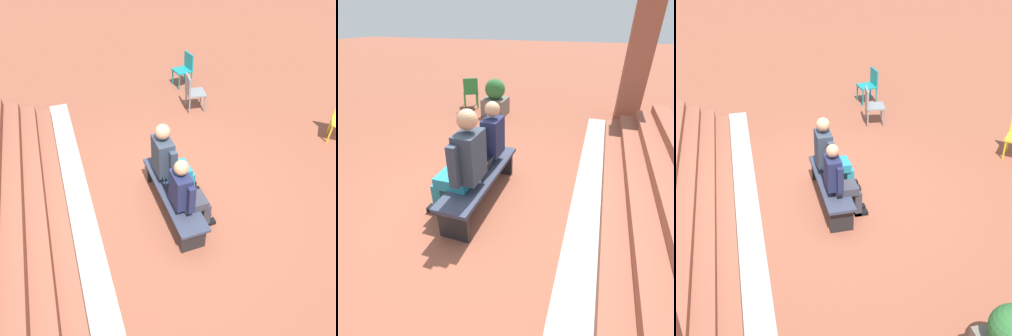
% 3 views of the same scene
% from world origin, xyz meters
% --- Properties ---
extents(ground_plane, '(60.00, 60.00, 0.00)m').
position_xyz_m(ground_plane, '(0.00, 0.00, 0.00)').
color(ground_plane, brown).
extents(concrete_strip, '(8.27, 0.40, 0.01)m').
position_xyz_m(concrete_strip, '(-0.21, 1.34, 0.00)').
color(concrete_strip, '#B7B2A8').
rests_on(concrete_strip, ground).
extents(brick_steps, '(7.47, 1.20, 0.60)m').
position_xyz_m(brick_steps, '(-0.21, 2.29, 0.23)').
color(brick_steps, '#93513D').
rests_on(brick_steps, ground).
extents(bench, '(1.80, 0.44, 0.45)m').
position_xyz_m(bench, '(-0.21, -0.08, 0.35)').
color(bench, '#33384C').
rests_on(bench, ground).
extents(person_student, '(0.54, 0.68, 1.33)m').
position_xyz_m(person_student, '(-0.58, -0.15, 0.71)').
color(person_student, '#383842').
rests_on(person_student, ground).
extents(person_adult, '(0.60, 0.76, 1.45)m').
position_xyz_m(person_adult, '(0.15, -0.15, 0.76)').
color(person_adult, teal).
rests_on(person_adult, ground).
extents(laptop, '(0.32, 0.29, 0.21)m').
position_xyz_m(laptop, '(-0.23, -0.07, 0.50)').
color(laptop, black).
rests_on(laptop, bench).
extents(plastic_chair_foreground, '(0.48, 0.48, 0.84)m').
position_xyz_m(plastic_chair_foreground, '(2.65, -1.64, 0.48)').
color(plastic_chair_foreground, gray).
rests_on(plastic_chair_foreground, ground).
extents(plastic_chair_mid_courtyard, '(0.47, 0.47, 0.84)m').
position_xyz_m(plastic_chair_mid_courtyard, '(3.88, -1.95, 0.48)').
color(plastic_chair_mid_courtyard, teal).
rests_on(plastic_chair_mid_courtyard, ground).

